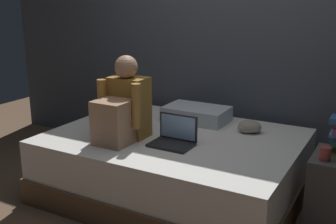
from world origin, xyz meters
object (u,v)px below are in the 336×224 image
at_px(person_sitting, 123,108).
at_px(pillow, 196,114).
at_px(bed, 175,165).
at_px(mug, 325,154).
at_px(clothes_pile, 249,127).
at_px(laptop, 174,137).

height_order(person_sitting, pillow, person_sitting).
distance_m(bed, person_sitting, 0.66).
bearing_deg(person_sitting, mug, 7.18).
xyz_separation_m(pillow, clothes_pile, (0.52, -0.09, -0.02)).
xyz_separation_m(person_sitting, clothes_pile, (0.81, 0.64, -0.20)).
bearing_deg(pillow, person_sitting, -111.66).
distance_m(person_sitting, pillow, 0.81).
distance_m(person_sitting, clothes_pile, 1.05).
relative_size(laptop, mug, 3.56).
relative_size(laptop, pillow, 0.57).
distance_m(mug, clothes_pile, 0.81).
bearing_deg(pillow, clothes_pile, -9.89).
xyz_separation_m(laptop, mug, (1.07, 0.10, 0.04)).
height_order(person_sitting, clothes_pile, person_sitting).
bearing_deg(mug, bed, 175.51).
relative_size(person_sitting, pillow, 1.17).
relative_size(bed, clothes_pile, 10.43).
bearing_deg(bed, pillow, 92.45).
relative_size(bed, person_sitting, 3.05).
xyz_separation_m(bed, laptop, (0.10, -0.20, 0.32)).
relative_size(person_sitting, laptop, 2.05).
distance_m(pillow, clothes_pile, 0.53).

